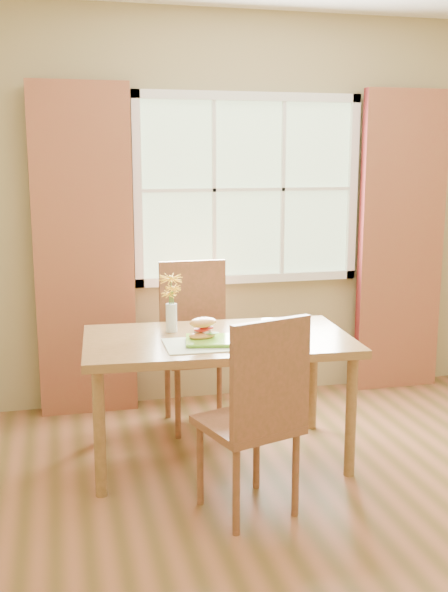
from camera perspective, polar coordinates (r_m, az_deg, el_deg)
name	(u,v)px	position (r m, az deg, el deg)	size (l,w,h in m)	color
room	(361,242)	(3.16, 11.22, 4.40)	(4.24, 3.84, 2.74)	brown
window	(248,190)	(4.91, 2.01, 8.76)	(1.62, 0.06, 1.32)	#A4C293
curtain_left	(84,253)	(4.67, -11.45, 3.48)	(0.65, 0.08, 2.20)	maroon
curtain_right	(401,243)	(5.29, 14.38, 4.24)	(0.65, 0.08, 2.20)	maroon
dining_table	(218,350)	(3.92, -0.49, -4.47)	(1.54, 0.93, 0.73)	brown
chair_near	(258,410)	(3.31, 2.79, -9.33)	(0.53, 0.53, 1.01)	brown
chair_far	(196,335)	(4.52, -2.31, -3.27)	(0.45, 0.45, 1.06)	brown
placemat	(207,344)	(3.74, -1.44, -4.01)	(0.45, 0.33, 0.01)	beige
plate	(208,341)	(3.76, -1.31, -3.77)	(0.24, 0.24, 0.01)	#73C330
croissant_sandwich	(203,328)	(3.78, -1.76, -2.69)	(0.19, 0.16, 0.12)	#F0AA51
water_glass	(268,331)	(3.81, 3.67, -2.87)	(0.08, 0.08, 0.12)	silver
flower_vase	(171,297)	(3.99, -4.38, -0.10)	(0.14, 0.14, 0.34)	silver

